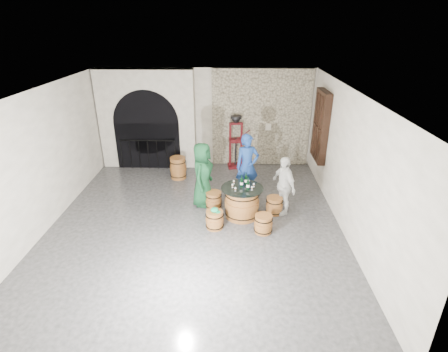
{
  "coord_description": "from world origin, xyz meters",
  "views": [
    {
      "loc": [
        0.89,
        -7.32,
        4.58
      ],
      "look_at": [
        0.68,
        0.53,
        1.05
      ],
      "focal_mm": 28.0,
      "sensor_mm": 36.0,
      "label": 1
    }
  ],
  "objects_px": {
    "person_blue": "(247,166)",
    "side_barrel": "(178,168)",
    "barrel_stool_far": "(245,193)",
    "person_green": "(203,175)",
    "wine_bottle_right": "(246,180)",
    "barrel_stool_right": "(274,205)",
    "wine_bottle_center": "(248,185)",
    "corking_press": "(236,138)",
    "barrel_stool_near_left": "(215,220)",
    "barrel_stool_left": "(214,200)",
    "barrel_table": "(242,202)",
    "wine_bottle_left": "(242,182)",
    "barrel_stool_near_right": "(263,224)",
    "person_white": "(283,185)"
  },
  "relations": [
    {
      "from": "person_blue",
      "to": "side_barrel",
      "type": "bearing_deg",
      "value": 135.67
    },
    {
      "from": "wine_bottle_center",
      "to": "wine_bottle_right",
      "type": "xyz_separation_m",
      "value": [
        -0.04,
        0.29,
        0.0
      ]
    },
    {
      "from": "wine_bottle_center",
      "to": "barrel_stool_far",
      "type": "bearing_deg",
      "value": 91.09
    },
    {
      "from": "wine_bottle_left",
      "to": "barrel_stool_near_left",
      "type": "bearing_deg",
      "value": -136.85
    },
    {
      "from": "barrel_table",
      "to": "barrel_stool_far",
      "type": "distance_m",
      "value": 0.88
    },
    {
      "from": "barrel_table",
      "to": "barrel_stool_left",
      "type": "height_order",
      "value": "barrel_table"
    },
    {
      "from": "person_blue",
      "to": "wine_bottle_left",
      "type": "distance_m",
      "value": 1.13
    },
    {
      "from": "barrel_stool_far",
      "to": "person_blue",
      "type": "bearing_deg",
      "value": 82.2
    },
    {
      "from": "barrel_stool_near_right",
      "to": "person_blue",
      "type": "distance_m",
      "value": 2.02
    },
    {
      "from": "person_white",
      "to": "wine_bottle_left",
      "type": "relative_size",
      "value": 4.74
    },
    {
      "from": "wine_bottle_right",
      "to": "wine_bottle_left",
      "type": "bearing_deg",
      "value": -125.64
    },
    {
      "from": "person_green",
      "to": "wine_bottle_right",
      "type": "height_order",
      "value": "person_green"
    },
    {
      "from": "barrel_stool_far",
      "to": "corking_press",
      "type": "distance_m",
      "value": 2.53
    },
    {
      "from": "barrel_stool_near_right",
      "to": "person_green",
      "type": "xyz_separation_m",
      "value": [
        -1.52,
        1.33,
        0.65
      ]
    },
    {
      "from": "barrel_stool_near_right",
      "to": "wine_bottle_right",
      "type": "height_order",
      "value": "wine_bottle_right"
    },
    {
      "from": "person_green",
      "to": "wine_bottle_right",
      "type": "bearing_deg",
      "value": -97.22
    },
    {
      "from": "wine_bottle_right",
      "to": "corking_press",
      "type": "relative_size",
      "value": 0.18
    },
    {
      "from": "person_green",
      "to": "wine_bottle_center",
      "type": "bearing_deg",
      "value": -108.03
    },
    {
      "from": "barrel_stool_far",
      "to": "person_blue",
      "type": "distance_m",
      "value": 0.75
    },
    {
      "from": "corking_press",
      "to": "barrel_stool_near_left",
      "type": "bearing_deg",
      "value": -106.59
    },
    {
      "from": "barrel_stool_left",
      "to": "side_barrel",
      "type": "relative_size",
      "value": 0.65
    },
    {
      "from": "person_green",
      "to": "wine_bottle_left",
      "type": "distance_m",
      "value": 1.16
    },
    {
      "from": "barrel_stool_far",
      "to": "corking_press",
      "type": "xyz_separation_m",
      "value": [
        -0.26,
        2.38,
        0.81
      ]
    },
    {
      "from": "barrel_stool_far",
      "to": "person_blue",
      "type": "relative_size",
      "value": 0.25
    },
    {
      "from": "wine_bottle_center",
      "to": "barrel_stool_near_right",
      "type": "bearing_deg",
      "value": -60.29
    },
    {
      "from": "wine_bottle_center",
      "to": "corking_press",
      "type": "xyz_separation_m",
      "value": [
        -0.28,
        3.32,
        0.1
      ]
    },
    {
      "from": "barrel_table",
      "to": "wine_bottle_right",
      "type": "bearing_deg",
      "value": 65.34
    },
    {
      "from": "barrel_table",
      "to": "person_green",
      "type": "distance_m",
      "value": 1.29
    },
    {
      "from": "barrel_table",
      "to": "barrel_stool_far",
      "type": "height_order",
      "value": "barrel_table"
    },
    {
      "from": "barrel_stool_near_left",
      "to": "side_barrel",
      "type": "relative_size",
      "value": 0.65
    },
    {
      "from": "barrel_stool_right",
      "to": "wine_bottle_right",
      "type": "xyz_separation_m",
      "value": [
        -0.75,
        0.01,
        0.71
      ]
    },
    {
      "from": "barrel_stool_near_left",
      "to": "corking_press",
      "type": "bearing_deg",
      "value": 82.31
    },
    {
      "from": "barrel_stool_near_left",
      "to": "corking_press",
      "type": "height_order",
      "value": "corking_press"
    },
    {
      "from": "barrel_stool_left",
      "to": "side_barrel",
      "type": "bearing_deg",
      "value": 122.97
    },
    {
      "from": "barrel_table",
      "to": "wine_bottle_right",
      "type": "distance_m",
      "value": 0.58
    },
    {
      "from": "barrel_stool_near_left",
      "to": "barrel_stool_near_right",
      "type": "bearing_deg",
      "value": -7.7
    },
    {
      "from": "wine_bottle_right",
      "to": "person_green",
      "type": "bearing_deg",
      "value": 159.52
    },
    {
      "from": "barrel_stool_left",
      "to": "corking_press",
      "type": "xyz_separation_m",
      "value": [
        0.59,
        2.79,
        0.81
      ]
    },
    {
      "from": "barrel_stool_left",
      "to": "person_blue",
      "type": "xyz_separation_m",
      "value": [
        0.9,
        0.73,
        0.68
      ]
    },
    {
      "from": "barrel_table",
      "to": "wine_bottle_left",
      "type": "xyz_separation_m",
      "value": [
        -0.02,
        0.05,
        0.54
      ]
    },
    {
      "from": "barrel_table",
      "to": "barrel_stool_near_right",
      "type": "xyz_separation_m",
      "value": [
        0.49,
        -0.71,
        -0.18
      ]
    },
    {
      "from": "person_blue",
      "to": "wine_bottle_right",
      "type": "distance_m",
      "value": 0.97
    },
    {
      "from": "side_barrel",
      "to": "barrel_stool_near_left",
      "type": "bearing_deg",
      "value": -65.77
    },
    {
      "from": "barrel_stool_left",
      "to": "side_barrel",
      "type": "distance_m",
      "value": 2.22
    },
    {
      "from": "barrel_stool_near_right",
      "to": "barrel_stool_near_left",
      "type": "height_order",
      "value": "same"
    },
    {
      "from": "barrel_stool_near_left",
      "to": "person_green",
      "type": "xyz_separation_m",
      "value": [
        -0.37,
        1.17,
        0.65
      ]
    },
    {
      "from": "barrel_stool_near_left",
      "to": "wine_bottle_center",
      "type": "xyz_separation_m",
      "value": [
        0.79,
        0.46,
        0.71
      ]
    },
    {
      "from": "barrel_stool_left",
      "to": "barrel_stool_far",
      "type": "relative_size",
      "value": 1.0
    },
    {
      "from": "side_barrel",
      "to": "person_blue",
      "type": "bearing_deg",
      "value": -28.35
    },
    {
      "from": "barrel_stool_near_right",
      "to": "person_white",
      "type": "height_order",
      "value": "person_white"
    }
  ]
}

